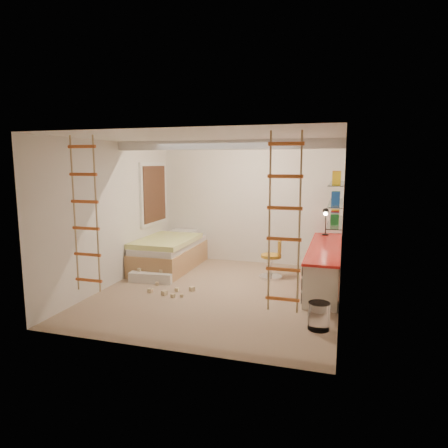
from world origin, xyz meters
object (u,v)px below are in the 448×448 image
(desk, at_px, (324,265))
(play_platform, at_px, (155,271))
(bed, at_px, (170,253))
(swivel_chair, at_px, (272,264))

(desk, height_order, play_platform, desk)
(bed, xyz_separation_m, swivel_chair, (2.21, -0.12, -0.05))
(desk, distance_m, swivel_chair, 1.02)
(desk, relative_size, swivel_chair, 3.70)
(bed, relative_size, swivel_chair, 2.64)
(desk, xyz_separation_m, bed, (-3.20, 0.36, -0.07))
(swivel_chair, distance_m, play_platform, 2.26)
(bed, relative_size, play_platform, 2.26)
(swivel_chair, bearing_deg, bed, 176.80)
(desk, distance_m, play_platform, 3.18)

